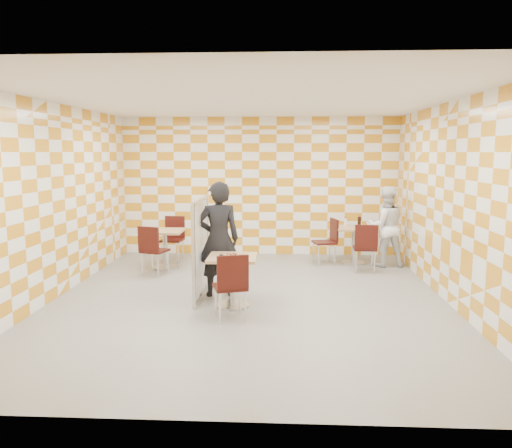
{
  "coord_description": "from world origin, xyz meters",
  "views": [
    {
      "loc": [
        0.49,
        -7.4,
        2.25
      ],
      "look_at": [
        0.1,
        0.2,
        1.15
      ],
      "focal_mm": 35.0,
      "sensor_mm": 36.0,
      "label": 1
    }
  ],
  "objects": [
    {
      "name": "empty_table",
      "position": [
        -1.77,
        2.03,
        0.51
      ],
      "size": [
        0.7,
        0.7,
        0.75
      ],
      "color": "tan",
      "rests_on": "ground"
    },
    {
      "name": "chair_second_front",
      "position": [
        2.06,
        1.84,
        0.54
      ],
      "size": [
        0.44,
        0.45,
        0.92
      ],
      "color": "#340D0A",
      "rests_on": "ground"
    },
    {
      "name": "partition",
      "position": [
        -0.76,
        0.15,
        0.79
      ],
      "size": [
        0.08,
        1.38,
        1.55
      ],
      "color": "white",
      "rests_on": "ground"
    },
    {
      "name": "pizza_on_foil",
      "position": [
        -0.22,
        -0.35,
        0.77
      ],
      "size": [
        0.4,
        0.4,
        0.04
      ],
      "color": "silver",
      "rests_on": "main_table"
    },
    {
      "name": "main_table",
      "position": [
        -0.22,
        -0.33,
        0.51
      ],
      "size": [
        0.7,
        0.7,
        0.75
      ],
      "color": "tan",
      "rests_on": "ground"
    },
    {
      "name": "chair_main_front",
      "position": [
        -0.17,
        -1.0,
        0.54
      ],
      "size": [
        0.53,
        0.53,
        0.92
      ],
      "color": "#340D0A",
      "rests_on": "ground"
    },
    {
      "name": "chair_second_side",
      "position": [
        1.45,
        2.54,
        0.54
      ],
      "size": [
        0.52,
        0.51,
        0.92
      ],
      "color": "#340D0A",
      "rests_on": "ground"
    },
    {
      "name": "room_shell",
      "position": [
        0.0,
        0.54,
        1.5
      ],
      "size": [
        7.0,
        7.0,
        7.0
      ],
      "color": "gray",
      "rests_on": "ground"
    },
    {
      "name": "soda_bottle",
      "position": [
        2.07,
        2.7,
        0.85
      ],
      "size": [
        0.07,
        0.07,
        0.23
      ],
      "color": "black",
      "rests_on": "second_table"
    },
    {
      "name": "man_dark",
      "position": [
        -0.49,
        0.23,
        0.9
      ],
      "size": [
        0.74,
        0.57,
        1.8
      ],
      "primitive_type": "imported",
      "rotation": [
        0.0,
        0.0,
        3.37
      ],
      "color": "black",
      "rests_on": "ground"
    },
    {
      "name": "chair_empty_far",
      "position": [
        -1.75,
        2.71,
        0.54
      ],
      "size": [
        0.46,
        0.47,
        0.92
      ],
      "color": "#340D0A",
      "rests_on": "ground"
    },
    {
      "name": "chair_empty_near",
      "position": [
        -1.86,
        1.4,
        0.54
      ],
      "size": [
        0.53,
        0.54,
        0.92
      ],
      "color": "#340D0A",
      "rests_on": "ground"
    },
    {
      "name": "second_table",
      "position": [
        1.96,
        2.62,
        0.51
      ],
      "size": [
        0.7,
        0.7,
        0.75
      ],
      "color": "tan",
      "rests_on": "ground"
    },
    {
      "name": "sport_bottle",
      "position": [
        1.79,
        2.75,
        0.84
      ],
      "size": [
        0.06,
        0.06,
        0.2
      ],
      "color": "white",
      "rests_on": "second_table"
    },
    {
      "name": "man_white",
      "position": [
        2.55,
        2.45,
        0.79
      ],
      "size": [
        0.83,
        0.68,
        1.59
      ],
      "primitive_type": "imported",
      "rotation": [
        0.0,
        0.0,
        3.26
      ],
      "color": "white",
      "rests_on": "ground"
    }
  ]
}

